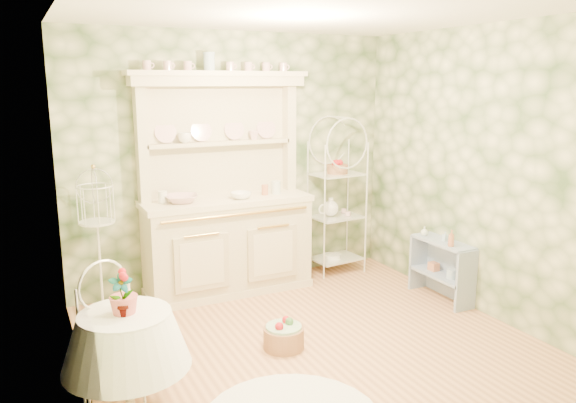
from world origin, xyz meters
name	(u,v)px	position (x,y,z in m)	size (l,w,h in m)	color
floor	(314,345)	(0.00, 0.00, 0.00)	(3.60, 3.60, 0.00)	tan
ceiling	(318,11)	(0.00, 0.00, 2.70)	(3.60, 3.60, 0.00)	white
wall_left	(76,211)	(-1.80, 0.00, 1.35)	(3.60, 3.60, 0.00)	beige
wall_right	(484,173)	(1.80, 0.00, 1.35)	(3.60, 3.60, 0.00)	beige
wall_back	(235,161)	(0.00, 1.80, 1.35)	(3.60, 3.60, 0.00)	beige
wall_front	(486,247)	(0.00, -1.80, 1.35)	(3.60, 3.60, 0.00)	beige
kitchen_dresser	(227,185)	(-0.20, 1.52, 1.15)	(1.87, 0.61, 2.29)	beige
bakers_rack	(337,195)	(1.16, 1.59, 0.91)	(0.56, 0.40, 1.81)	white
side_shelf	(441,271)	(1.67, 0.35, 0.30)	(0.26, 0.70, 0.60)	#93A5C5
round_table	(128,371)	(-1.58, -0.31, 0.30)	(0.56, 0.56, 0.61)	white
cafe_chair	(111,361)	(-1.68, -0.27, 0.37)	(0.34, 0.34, 0.75)	white
birdcage_stand	(98,241)	(-1.50, 1.47, 0.73)	(0.34, 0.34, 1.46)	white
floor_basket	(284,334)	(-0.25, 0.08, 0.12)	(0.38, 0.38, 0.24)	#A4704E
bowl_floral	(182,202)	(-0.67, 1.51, 1.02)	(0.32, 0.32, 0.08)	white
bowl_white	(241,198)	(-0.08, 1.42, 1.02)	(0.21, 0.21, 0.07)	white
cup_left	(185,140)	(-0.57, 1.68, 1.61)	(0.13, 0.13, 0.10)	white
cup_right	(254,137)	(0.18, 1.68, 1.61)	(0.10, 0.10, 0.10)	white
potted_geranium	(122,296)	(-1.60, -0.36, 0.85)	(0.15, 0.10, 0.29)	#3F7238
bottle_amber	(451,240)	(1.60, 0.17, 0.68)	(0.06, 0.06, 0.16)	#BD6F4D
bottle_blue	(445,237)	(1.68, 0.34, 0.65)	(0.05, 0.05, 0.10)	#A8C2D6
bottle_glass	(424,233)	(1.62, 0.59, 0.65)	(0.08, 0.08, 0.10)	silver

